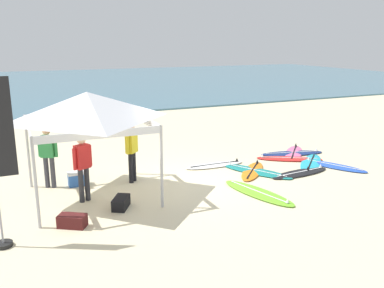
% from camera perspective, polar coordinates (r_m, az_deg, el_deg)
% --- Properties ---
extents(ground_plane, '(80.00, 80.00, 0.00)m').
position_cam_1_polar(ground_plane, '(11.95, -0.74, -5.37)').
color(ground_plane, beige).
extents(sea, '(80.00, 36.00, 0.10)m').
position_cam_1_polar(sea, '(40.94, -17.94, 7.91)').
color(sea, teal).
rests_on(sea, ground).
extents(canopy_tent, '(2.97, 2.97, 2.75)m').
position_cam_1_polar(canopy_tent, '(10.65, -14.26, 5.05)').
color(canopy_tent, '#B7B7BC').
rests_on(canopy_tent, ground).
extents(surfboard_lime, '(1.21, 2.51, 0.19)m').
position_cam_1_polar(surfboard_lime, '(11.23, 9.11, -6.65)').
color(surfboard_lime, '#7AD12D').
rests_on(surfboard_lime, ground).
extents(surfboard_red, '(2.23, 1.63, 0.19)m').
position_cam_1_polar(surfboard_red, '(14.59, 13.24, -1.98)').
color(surfboard_red, red).
rests_on(surfboard_red, ground).
extents(surfboard_orange, '(1.78, 1.86, 0.19)m').
position_cam_1_polar(surfboard_orange, '(13.02, 8.35, -3.70)').
color(surfboard_orange, orange).
rests_on(surfboard_orange, ground).
extents(surfboard_blue, '(1.43, 2.18, 0.19)m').
position_cam_1_polar(surfboard_blue, '(14.17, 18.98, -2.85)').
color(surfboard_blue, blue).
rests_on(surfboard_blue, ground).
extents(surfboard_white, '(2.03, 0.56, 0.19)m').
position_cam_1_polar(surfboard_white, '(13.51, 3.19, -2.90)').
color(surfboard_white, white).
rests_on(surfboard_white, ground).
extents(surfboard_black, '(2.19, 0.79, 0.19)m').
position_cam_1_polar(surfboard_black, '(13.13, 14.70, -3.87)').
color(surfboard_black, black).
rests_on(surfboard_black, ground).
extents(surfboard_cyan, '(2.09, 2.05, 0.19)m').
position_cam_1_polar(surfboard_cyan, '(14.25, 16.09, -2.54)').
color(surfboard_cyan, '#23B2CC').
rests_on(surfboard_cyan, ground).
extents(surfboard_pink, '(1.90, 2.00, 0.19)m').
position_cam_1_polar(surfboard_pink, '(15.37, 13.88, -1.19)').
color(surfboard_pink, pink).
rests_on(surfboard_pink, ground).
extents(surfboard_teal, '(1.72, 2.42, 0.19)m').
position_cam_1_polar(surfboard_teal, '(13.02, 8.85, -3.72)').
color(surfboard_teal, '#19847F').
rests_on(surfboard_teal, ground).
extents(surfboard_navy, '(2.40, 1.14, 0.19)m').
position_cam_1_polar(surfboard_navy, '(15.32, 13.67, -1.24)').
color(surfboard_navy, navy).
rests_on(surfboard_navy, ground).
extents(person_green, '(0.49, 0.37, 1.71)m').
position_cam_1_polar(person_green, '(11.96, -19.25, -1.20)').
color(person_green, '#383842').
rests_on(person_green, ground).
extents(person_red, '(0.50, 0.36, 1.71)m').
position_cam_1_polar(person_red, '(10.67, -14.84, -2.67)').
color(person_red, '#2D2D33').
rests_on(person_red, ground).
extents(person_yellow, '(0.41, 0.42, 1.71)m').
position_cam_1_polar(person_yellow, '(11.88, -8.32, -0.65)').
color(person_yellow, black).
rests_on(person_yellow, ground).
extents(banner_flag, '(0.60, 0.36, 3.40)m').
position_cam_1_polar(banner_flag, '(8.70, -24.86, -3.31)').
color(banner_flag, '#99999E').
rests_on(banner_flag, ground).
extents(gear_bag_near_tent, '(0.58, 0.68, 0.28)m').
position_cam_1_polar(gear_bag_near_tent, '(10.31, -9.77, -7.99)').
color(gear_bag_near_tent, black).
rests_on(gear_bag_near_tent, ground).
extents(gear_bag_by_pole, '(0.68, 0.59, 0.28)m').
position_cam_1_polar(gear_bag_by_pole, '(9.57, -16.20, -10.16)').
color(gear_bag_by_pole, '#4C1919').
rests_on(gear_bag_by_pole, ground).
extents(cooler_box, '(0.50, 0.36, 0.39)m').
position_cam_1_polar(cooler_box, '(12.12, -15.58, -4.63)').
color(cooler_box, '#2D60B7').
rests_on(cooler_box, ground).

